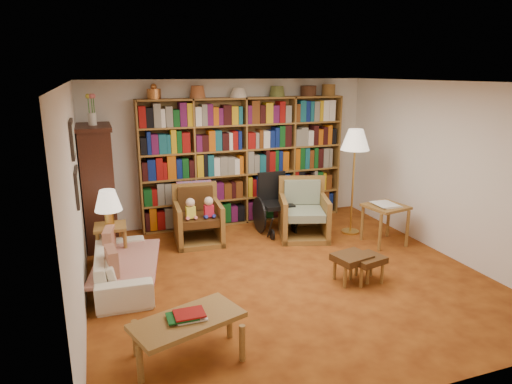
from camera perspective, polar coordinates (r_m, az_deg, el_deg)
name	(u,v)px	position (r m, az deg, el deg)	size (l,w,h in m)	color
floor	(286,275)	(6.19, 3.71, -10.27)	(5.00, 5.00, 0.00)	#9E5218
ceiling	(289,82)	(5.61, 4.15, 13.53)	(5.00, 5.00, 0.00)	white
wall_back	(231,152)	(8.08, -3.16, 5.03)	(5.00, 5.00, 0.00)	white
wall_front	(417,257)	(3.73, 19.49, -7.71)	(5.00, 5.00, 0.00)	white
wall_left	(76,202)	(5.32, -21.61, -1.20)	(5.00, 5.00, 0.00)	white
wall_right	(446,170)	(7.13, 22.71, 2.57)	(5.00, 5.00, 0.00)	white
bookshelf	(245,157)	(7.99, -1.43, 4.36)	(3.60, 0.30, 2.42)	olive
curio_cabinet	(98,185)	(7.33, -19.12, 0.84)	(0.50, 0.95, 2.40)	#3C1A10
framed_pictures	(75,163)	(5.53, -21.68, 3.37)	(0.03, 0.52, 0.97)	black
sofa	(123,266)	(6.10, -16.33, -8.82)	(0.64, 1.64, 0.48)	beige
sofa_throw	(126,261)	(6.08, -15.90, -8.25)	(0.77, 1.44, 0.04)	beige
cushion_left	(109,242)	(6.34, -17.86, -5.96)	(0.12, 0.37, 0.37)	maroon
cushion_right	(112,262)	(5.69, -17.57, -8.36)	(0.11, 0.36, 0.36)	maroon
side_table_lamp	(111,236)	(6.59, -17.68, -5.22)	(0.44, 0.44, 0.59)	olive
table_lamp	(108,202)	(6.45, -18.02, -1.15)	(0.37, 0.37, 0.50)	gold
armchair_leather	(197,218)	(7.29, -7.38, -3.26)	(0.77, 0.81, 0.92)	olive
armchair_sage	(301,214)	(7.49, 5.67, -2.81)	(0.99, 1.00, 0.95)	olive
wheelchair	(274,205)	(7.66, 2.32, -1.64)	(0.57, 0.79, 0.99)	black
floor_lamp	(355,144)	(7.50, 12.29, 5.88)	(0.46, 0.46, 1.74)	gold
side_table_papers	(385,211)	(7.35, 15.88, -2.34)	(0.66, 0.66, 0.65)	olive
footstool_a	(352,260)	(6.00, 11.87, -8.27)	(0.51, 0.46, 0.37)	#452912
footstool_b	(367,261)	(6.05, 13.71, -8.38)	(0.48, 0.43, 0.35)	#452912
coffee_table	(188,323)	(4.45, -8.55, -15.92)	(1.13, 0.81, 0.47)	olive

